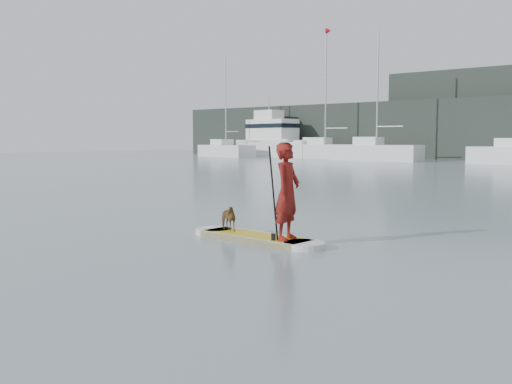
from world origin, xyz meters
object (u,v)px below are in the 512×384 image
Objects in this scene: dog at (227,218)px; sailboat_b at (324,149)px; sailboat_a at (226,150)px; motor_yacht_b at (276,139)px; sailboat_c at (376,151)px; paddleboard at (256,238)px; paddler at (287,191)px.

sailboat_b is at bearing 49.58° from dog.
dog is 0.06× the size of sailboat_a.
sailboat_b reaches higher than motor_yacht_b.
sailboat_c is (7.38, -2.64, -0.05)m from sailboat_b.
paddler is (0.82, -0.04, 1.01)m from paddleboard.
dog is (-0.85, 0.04, 0.33)m from paddleboard.
motor_yacht_b is at bearing 49.60° from sailboat_a.
paddleboard is at bearing -36.08° from sailboat_a.
paddler is 50.11m from sailboat_b.
paddler is 55.13m from motor_yacht_b.
motor_yacht_b is at bearing 129.88° from paddleboard.
sailboat_a reaches higher than paddler.
sailboat_a is 12.12m from sailboat_b.
paddleboard is 0.27× the size of sailboat_c.
paddler is 55.31m from sailboat_a.
sailboat_b is 7.84m from sailboat_c.
dog is at bearing 74.89° from paddler.
dog is 49.18m from sailboat_b.
sailboat_b is (-25.47, 42.62, 0.88)m from paddleboard.
paddler is 0.17× the size of motor_yacht_b.
dog is 0.06× the size of motor_yacht_b.
sailboat_c is (19.22, -0.05, 0.09)m from sailboat_a.
sailboat_a is at bearing 61.90° from dog.
sailboat_a is at bearing 31.44° from paddler.
sailboat_c is (-18.09, 39.97, 0.83)m from paddleboard.
sailboat_b reaches higher than paddleboard.
motor_yacht_b is (-32.79, 43.65, 1.94)m from paddleboard.
sailboat_a is 0.95× the size of sailboat_c.
motor_yacht_b is (-7.31, 1.03, 1.06)m from sailboat_b.
dog is 0.05× the size of sailboat_b.
paddleboard is 43.89m from sailboat_c.
sailboat_a is at bearing 177.78° from sailboat_c.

